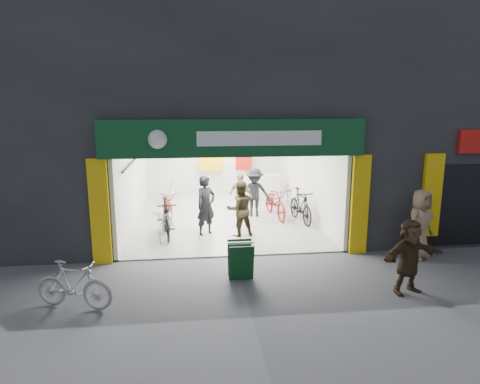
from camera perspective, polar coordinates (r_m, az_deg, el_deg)
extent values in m
plane|color=#56565B|center=(11.09, -0.79, -8.66)|extent=(60.00, 60.00, 0.00)
cube|color=#232326|center=(15.57, 1.01, 18.75)|extent=(16.00, 10.00, 4.50)
cube|color=#232326|center=(16.10, -22.68, 3.34)|extent=(5.00, 10.00, 3.50)
cube|color=#232326|center=(17.01, 17.94, 4.09)|extent=(6.00, 10.00, 3.50)
cube|color=#9E9E99|center=(14.88, -2.38, -3.19)|extent=(6.00, 8.00, 0.04)
cube|color=silver|center=(18.60, -3.39, 4.81)|extent=(6.00, 0.20, 3.20)
cube|color=silver|center=(14.63, -14.04, 2.53)|extent=(0.10, 8.00, 3.20)
cube|color=silver|center=(15.05, 8.85, 3.00)|extent=(0.10, 8.00, 3.20)
cube|color=white|center=(14.38, -2.49, 9.33)|extent=(6.00, 8.00, 0.10)
cube|color=black|center=(10.49, -0.89, 8.93)|extent=(6.00, 0.30, 0.30)
cube|color=#0D3A19|center=(10.30, -0.76, 7.20)|extent=(6.40, 0.25, 0.90)
cube|color=white|center=(10.24, 2.69, 7.16)|extent=(3.00, 0.02, 0.35)
cube|color=#F6B50C|center=(10.81, -18.18, -2.59)|extent=(0.45, 0.12, 2.60)
cube|color=#F6B50C|center=(11.43, 15.66, -1.66)|extent=(0.45, 0.12, 2.60)
cube|color=#F6B50C|center=(12.26, 24.17, -0.41)|extent=(0.50, 0.12, 2.20)
cube|color=black|center=(13.06, 28.88, -1.50)|extent=(3.00, 0.06, 2.20)
cylinder|color=black|center=(13.95, -13.92, 4.17)|extent=(0.06, 5.00, 0.06)
cube|color=silver|center=(17.40, 2.89, 0.65)|extent=(1.40, 0.60, 1.00)
cube|color=white|center=(11.60, -1.45, 8.37)|extent=(1.30, 0.35, 0.04)
cube|color=white|center=(13.39, -2.17, 8.84)|extent=(1.30, 0.35, 0.04)
cube|color=white|center=(15.18, -2.72, 9.20)|extent=(1.30, 0.35, 0.04)
cube|color=white|center=(16.97, -3.15, 9.48)|extent=(1.30, 0.35, 0.04)
imported|color=#A9AAAE|center=(12.70, -9.80, -4.07)|extent=(0.84, 1.74, 0.88)
imported|color=black|center=(12.66, -9.82, -3.50)|extent=(0.77, 1.94, 1.14)
imported|color=maroon|center=(14.82, -9.59, -1.63)|extent=(0.94, 1.86, 0.94)
imported|color=silver|center=(17.07, -9.04, 0.27)|extent=(0.48, 1.65, 0.99)
imported|color=black|center=(14.15, 8.08, -1.85)|extent=(0.74, 1.91, 1.12)
imported|color=maroon|center=(14.63, 4.76, -1.39)|extent=(0.94, 2.11, 1.08)
imported|color=#BBBCC0|center=(15.56, 6.27, -0.74)|extent=(0.58, 1.71, 1.01)
imported|color=#A4A4A9|center=(8.93, -21.30, -11.45)|extent=(1.65, 0.93, 0.95)
imported|color=black|center=(12.60, -4.57, -1.87)|extent=(0.79, 0.73, 1.80)
imported|color=#362A18|center=(12.48, -0.02, -2.31)|extent=(0.91, 0.77, 1.66)
imported|color=black|center=(14.57, 1.93, -0.15)|extent=(1.16, 0.75, 1.70)
imported|color=#968457|center=(14.52, 0.10, -0.47)|extent=(0.93, 0.91, 1.56)
imported|color=#8C6F51|center=(11.66, 22.84, -3.97)|extent=(1.04, 0.93, 1.78)
imported|color=#382819|center=(9.53, 21.63, -8.01)|extent=(1.53, 0.82, 1.57)
cube|color=#0D3618|center=(9.45, 0.21, -9.50)|extent=(0.55, 0.20, 0.83)
cube|color=#0D3618|center=(9.78, -0.05, -8.74)|extent=(0.55, 0.20, 0.83)
cube|color=white|center=(9.48, 0.08, -6.82)|extent=(0.57, 0.05, 0.05)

